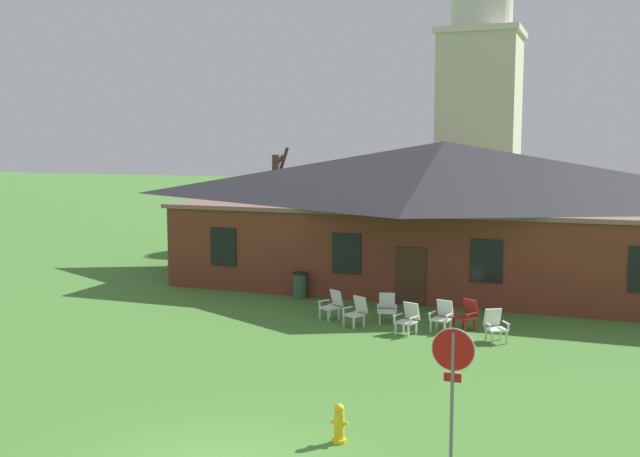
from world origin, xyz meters
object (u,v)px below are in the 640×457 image
at_px(lawn_chair_right_end, 442,315).
at_px(fire_hydrant, 339,424).
at_px(lawn_chair_by_porch, 332,304).
at_px(lawn_chair_middle, 408,318).
at_px(lawn_chair_near_door, 357,311).
at_px(lawn_chair_far_side, 467,314).
at_px(lawn_chair_under_eave, 495,325).
at_px(lawn_chair_left_end, 387,307).
at_px(trash_bin, 300,285).
at_px(stop_sign, 453,368).

xyz_separation_m(lawn_chair_right_end, fire_hydrant, (-0.14, -9.43, -0.12)).
relative_size(lawn_chair_by_porch, lawn_chair_middle, 1.00).
xyz_separation_m(lawn_chair_near_door, lawn_chair_far_side, (3.39, 0.79, 0.00)).
bearing_deg(lawn_chair_right_end, lawn_chair_by_porch, 175.12).
distance_m(lawn_chair_right_end, lawn_chair_under_eave, 1.82).
xyz_separation_m(lawn_chair_near_door, lawn_chair_right_end, (2.70, 0.36, 0.00)).
bearing_deg(fire_hydrant, lawn_chair_near_door, 105.72).
bearing_deg(lawn_chair_left_end, lawn_chair_far_side, -1.10).
height_order(lawn_chair_middle, trash_bin, trash_bin).
distance_m(stop_sign, lawn_chair_middle, 9.48).
bearing_deg(lawn_chair_near_door, lawn_chair_left_end, 47.56).
bearing_deg(fire_hydrant, trash_bin, 115.29).
bearing_deg(lawn_chair_middle, lawn_chair_under_eave, 0.89).
bearing_deg(stop_sign, lawn_chair_right_end, 102.33).
height_order(lawn_chair_right_end, fire_hydrant, lawn_chair_right_end).
height_order(lawn_chair_left_end, trash_bin, trash_bin).
xyz_separation_m(stop_sign, lawn_chair_near_door, (-4.80, 9.24, -1.30)).
relative_size(lawn_chair_right_end, trash_bin, 0.98).
relative_size(lawn_chair_left_end, trash_bin, 0.98).
bearing_deg(lawn_chair_right_end, lawn_chair_near_door, -172.30).
relative_size(lawn_chair_by_porch, lawn_chair_right_end, 1.00).
bearing_deg(lawn_chair_middle, lawn_chair_far_side, 35.36).
bearing_deg(lawn_chair_by_porch, fire_hydrant, -69.62).
bearing_deg(fire_hydrant, lawn_chair_under_eave, 78.15).
xyz_separation_m(lawn_chair_by_porch, lawn_chair_far_side, (4.46, 0.11, 0.00)).
distance_m(lawn_chair_near_door, trash_bin, 4.75).
bearing_deg(lawn_chair_under_eave, trash_bin, 154.47).
bearing_deg(trash_bin, lawn_chair_under_eave, -25.53).
bearing_deg(lawn_chair_left_end, lawn_chair_near_door, -132.44).
height_order(lawn_chair_left_end, fire_hydrant, lawn_chair_left_end).
bearing_deg(lawn_chair_right_end, stop_sign, -77.67).
relative_size(fire_hydrant, trash_bin, 0.81).
bearing_deg(lawn_chair_near_door, fire_hydrant, -74.28).
bearing_deg(lawn_chair_right_end, lawn_chair_far_side, 31.90).
bearing_deg(lawn_chair_middle, lawn_chair_left_end, 130.25).
bearing_deg(lawn_chair_middle, lawn_chair_near_door, 168.99).
bearing_deg(lawn_chair_left_end, lawn_chair_under_eave, -17.63).
distance_m(fire_hydrant, trash_bin, 13.77).
bearing_deg(lawn_chair_by_porch, lawn_chair_left_end, 4.91).
distance_m(stop_sign, lawn_chair_left_end, 10.93).
xyz_separation_m(stop_sign, lawn_chair_right_end, (-2.10, 9.60, -1.30)).
distance_m(stop_sign, fire_hydrant, 2.66).
xyz_separation_m(stop_sign, lawn_chair_by_porch, (-5.87, 9.92, -1.30)).
bearing_deg(lawn_chair_under_eave, lawn_chair_right_end, 158.42).
bearing_deg(lawn_chair_far_side, lawn_chair_under_eave, -47.58).
bearing_deg(trash_bin, lawn_chair_right_end, -26.60).
bearing_deg(fire_hydrant, lawn_chair_middle, 95.06).
xyz_separation_m(lawn_chair_left_end, fire_hydrant, (1.78, -9.91, -0.12)).
bearing_deg(stop_sign, trash_bin, 122.77).
height_order(lawn_chair_under_eave, trash_bin, trash_bin).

